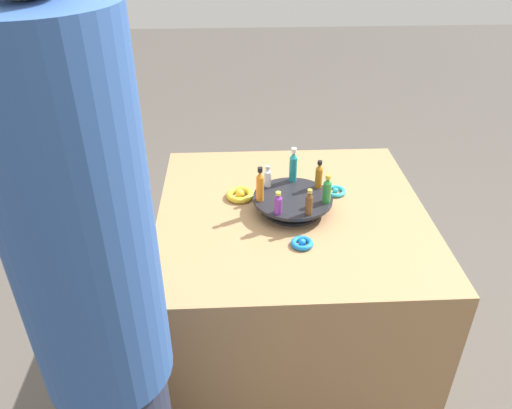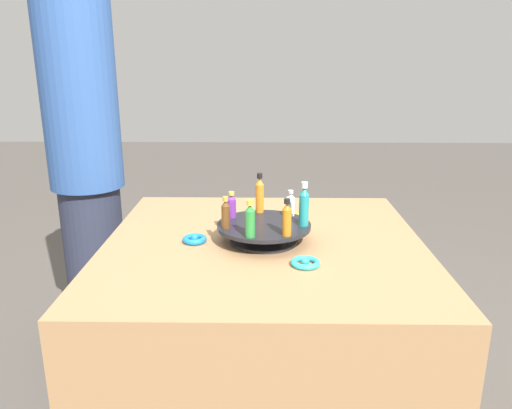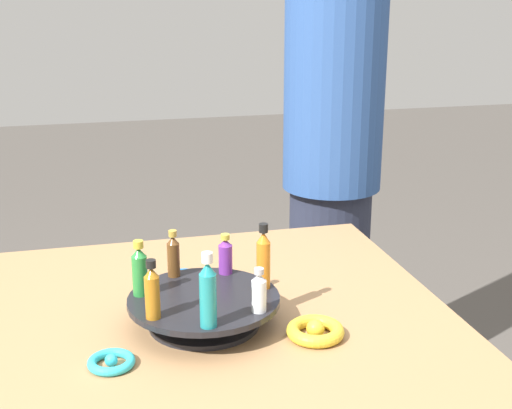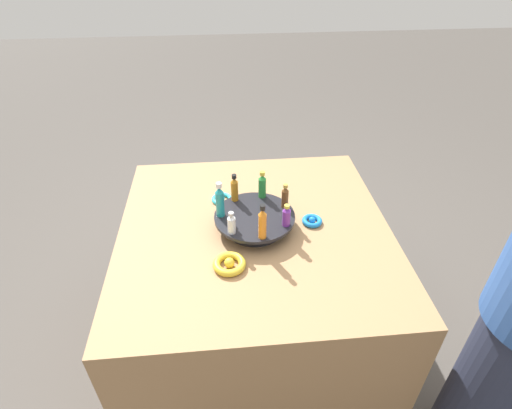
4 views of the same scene
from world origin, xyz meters
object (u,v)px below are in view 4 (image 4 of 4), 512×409
(ribbon_bow_gold, at_px, (229,264))
(bottle_clear, at_px, (232,223))
(bottle_brown, at_px, (285,197))
(bottle_purple, at_px, (286,216))
(ribbon_bow_teal, at_px, (222,199))
(bottle_amber, at_px, (234,189))
(bottle_teal, at_px, (220,201))
(bottle_green, at_px, (262,185))
(display_stand, at_px, (255,220))
(bottle_orange, at_px, (262,223))
(ribbon_bow_blue, at_px, (312,221))

(ribbon_bow_gold, bearing_deg, bottle_clear, -98.06)
(bottle_brown, height_order, bottle_clear, bottle_brown)
(bottle_purple, height_order, ribbon_bow_gold, bottle_purple)
(bottle_brown, height_order, ribbon_bow_teal, bottle_brown)
(bottle_amber, distance_m, ribbon_bow_gold, 0.32)
(bottle_amber, xyz_separation_m, bottle_teal, (0.06, 0.09, 0.01))
(bottle_brown, height_order, bottle_teal, bottle_teal)
(bottle_green, bearing_deg, bottle_amber, 6.81)
(bottle_clear, bearing_deg, ribbon_bow_teal, -83.70)
(display_stand, height_order, bottle_teal, bottle_teal)
(bottle_amber, height_order, ribbon_bow_teal, bottle_amber)
(bottle_amber, height_order, bottle_teal, bottle_teal)
(bottle_orange, distance_m, ribbon_bow_gold, 0.18)
(bottle_orange, bearing_deg, bottle_purple, -147.47)
(bottle_green, height_order, bottle_amber, same)
(bottle_amber, relative_size, bottle_teal, 0.81)
(bottle_green, bearing_deg, ribbon_bow_blue, 148.81)
(bottle_purple, relative_size, ribbon_bow_gold, 0.78)
(bottle_orange, distance_m, bottle_clear, 0.11)
(bottle_orange, distance_m, bottle_teal, 0.20)
(ribbon_bow_gold, relative_size, ribbon_bow_blue, 1.44)
(ribbon_bow_blue, relative_size, ribbon_bow_teal, 0.91)
(bottle_brown, distance_m, ribbon_bow_blue, 0.15)
(bottle_brown, bearing_deg, ribbon_bow_teal, -31.58)
(display_stand, bearing_deg, ribbon_bow_blue, -177.71)
(display_stand, relative_size, bottle_teal, 2.13)
(bottle_orange, relative_size, bottle_teal, 0.96)
(bottle_orange, bearing_deg, ribbon_bow_blue, -147.21)
(bottle_green, relative_size, ribbon_bow_gold, 1.01)
(ribbon_bow_gold, bearing_deg, bottle_brown, -132.82)
(bottle_green, bearing_deg, bottle_orange, 83.96)
(display_stand, height_order, ribbon_bow_gold, display_stand)
(bottle_teal, height_order, bottle_clear, bottle_teal)
(bottle_amber, bearing_deg, bottle_teal, 58.24)
(bottle_green, height_order, bottle_teal, bottle_teal)
(bottle_orange, height_order, bottle_clear, bottle_orange)
(bottle_purple, bearing_deg, bottle_teal, -18.90)
(bottle_purple, distance_m, bottle_teal, 0.25)
(bottle_amber, relative_size, ribbon_bow_teal, 1.35)
(bottle_amber, relative_size, ribbon_bow_blue, 1.47)
(bottle_purple, height_order, ribbon_bow_blue, bottle_purple)
(bottle_teal, xyz_separation_m, ribbon_bow_teal, (-0.01, -0.17, -0.12))
(ribbon_bow_gold, xyz_separation_m, ribbon_bow_teal, (0.02, -0.38, -0.00))
(display_stand, relative_size, bottle_orange, 2.20)
(bottle_orange, xyz_separation_m, bottle_teal, (0.14, -0.14, 0.00))
(bottle_orange, relative_size, ribbon_bow_teal, 1.61)
(bottle_purple, height_order, ribbon_bow_teal, bottle_purple)
(bottle_teal, bearing_deg, ribbon_bow_blue, 179.29)
(bottle_amber, xyz_separation_m, ribbon_bow_gold, (0.04, 0.30, -0.10))
(bottle_purple, bearing_deg, bottle_brown, -96.04)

